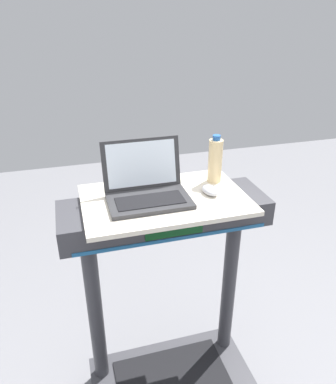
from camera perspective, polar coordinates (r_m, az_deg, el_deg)
desk_board at (r=1.57m, az=-0.50°, el=-1.18°), size 0.69×0.45×0.02m
laptop at (r=1.54m, az=-3.31°, el=0.59°), size 0.34×0.27×0.23m
computer_mouse at (r=1.60m, az=6.50°, el=0.27°), size 0.07×0.11×0.03m
water_bottle at (r=1.69m, az=7.30°, el=4.86°), size 0.06×0.06×0.22m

